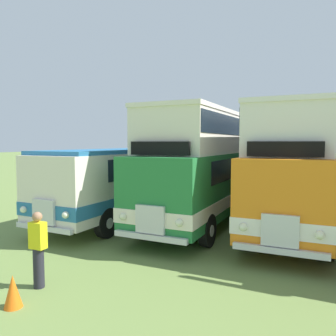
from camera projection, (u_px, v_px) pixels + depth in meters
bus_first_in_row at (136, 176)px, 15.18m from camera, size 3.13×10.93×2.99m
bus_second_in_row at (209, 161)px, 14.08m from camera, size 2.89×10.55×4.49m
bus_third_in_row at (295, 163)px, 12.89m from camera, size 2.74×10.43×4.49m
cone_mid_row at (13, 291)px, 6.58m from camera, size 0.36×0.36×0.66m
marshal_person at (38, 249)px, 7.45m from camera, size 0.36×0.24×1.73m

